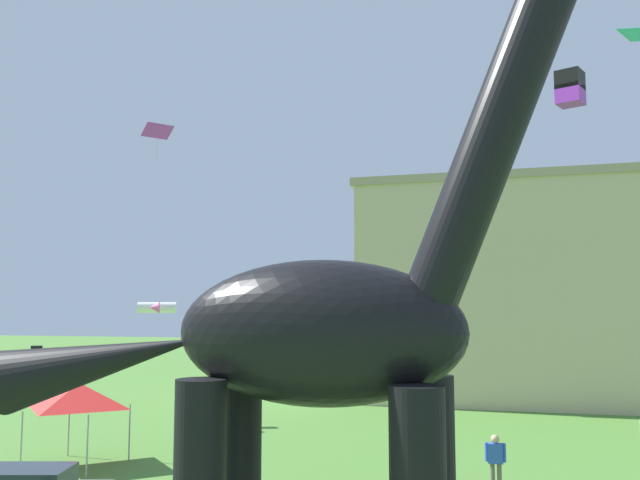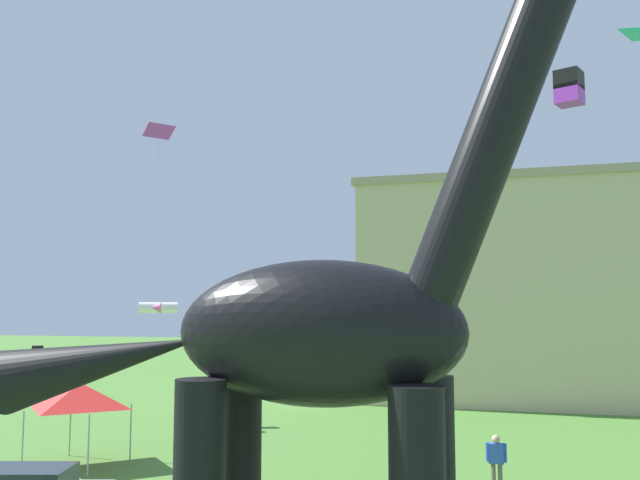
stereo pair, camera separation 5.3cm
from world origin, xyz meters
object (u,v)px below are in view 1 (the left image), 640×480
object	(u,v)px
kite_near_low	(640,35)
festival_canopy_tent	(79,395)
kite_far_left	(158,131)
kite_far_right	(156,308)
kite_trailing	(36,353)
person_far_spectator	(496,457)
dinosaur_sculpture	(315,333)
kite_near_high	(570,88)

from	to	relation	value
kite_near_low	festival_canopy_tent	bearing A→B (deg)	-165.91
kite_near_low	kite_far_left	world-z (taller)	kite_far_left
kite_far_left	kite_far_right	bearing A→B (deg)	-58.67
festival_canopy_tent	kite_trailing	distance (m)	4.35
person_far_spectator	kite_near_low	world-z (taller)	kite_near_low
kite_far_right	dinosaur_sculpture	bearing A→B (deg)	-53.11
kite_trailing	kite_near_high	xyz separation A→B (m)	(15.42, -8.11, 4.62)
person_far_spectator	festival_canopy_tent	bearing A→B (deg)	20.94
festival_canopy_tent	kite_far_left	xyz separation A→B (m)	(-4.85, 13.89, 14.02)
festival_canopy_tent	kite_near_low	distance (m)	25.32
person_far_spectator	kite_far_left	distance (m)	28.51
kite_near_high	kite_far_right	xyz separation A→B (m)	(-18.63, 21.39, -3.11)
festival_canopy_tent	kite_far_left	distance (m)	20.32
person_far_spectator	festival_canopy_tent	xyz separation A→B (m)	(-14.97, -0.49, 1.49)
kite_trailing	kite_far_left	xyz separation A→B (m)	(-5.92, 17.72, 12.23)
kite_far_left	kite_near_high	bearing A→B (deg)	-50.44
kite_near_high	kite_far_right	bearing A→B (deg)	131.06
dinosaur_sculpture	kite_far_right	bearing A→B (deg)	121.83
kite_near_high	kite_far_right	distance (m)	28.54
kite_far_left	kite_near_low	bearing A→B (deg)	-18.84
kite_near_low	kite_far_right	world-z (taller)	kite_near_low
dinosaur_sculpture	kite_far_left	size ratio (longest dim) A/B	6.36
person_far_spectator	kite_trailing	xyz separation A→B (m)	(-13.90, -4.32, 3.27)
kite_trailing	kite_far_right	distance (m)	13.75
dinosaur_sculpture	kite_far_right	xyz separation A→B (m)	(-13.89, 18.52, 0.59)
kite_far_left	kite_trailing	bearing A→B (deg)	-71.53
dinosaur_sculpture	person_far_spectator	xyz separation A→B (m)	(3.23, 9.55, -4.18)
dinosaur_sculpture	kite_far_right	size ratio (longest dim) A/B	7.13
festival_canopy_tent	kite_near_low	size ratio (longest dim) A/B	1.54
dinosaur_sculpture	person_far_spectator	world-z (taller)	dinosaur_sculpture
kite_far_right	kite_far_left	xyz separation A→B (m)	(-2.70, 4.43, 10.73)
kite_near_low	kite_far_left	size ratio (longest dim) A/B	0.90
festival_canopy_tent	kite_near_high	distance (m)	21.33
dinosaur_sculpture	kite_near_high	xyz separation A→B (m)	(4.74, -2.88, 3.71)
person_far_spectator	kite_near_low	size ratio (longest dim) A/B	0.85
person_far_spectator	kite_far_left	xyz separation A→B (m)	(-19.82, 13.40, 15.50)
dinosaur_sculpture	kite_near_low	distance (m)	20.08
kite_near_low	kite_trailing	xyz separation A→B (m)	(-19.59, -9.01, -11.91)
kite_trailing	person_far_spectator	bearing A→B (deg)	17.24
person_far_spectator	kite_near_low	xyz separation A→B (m)	(5.69, 4.70, 15.19)
kite_near_high	festival_canopy_tent	bearing A→B (deg)	144.09
kite_trailing	kite_near_high	distance (m)	18.02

